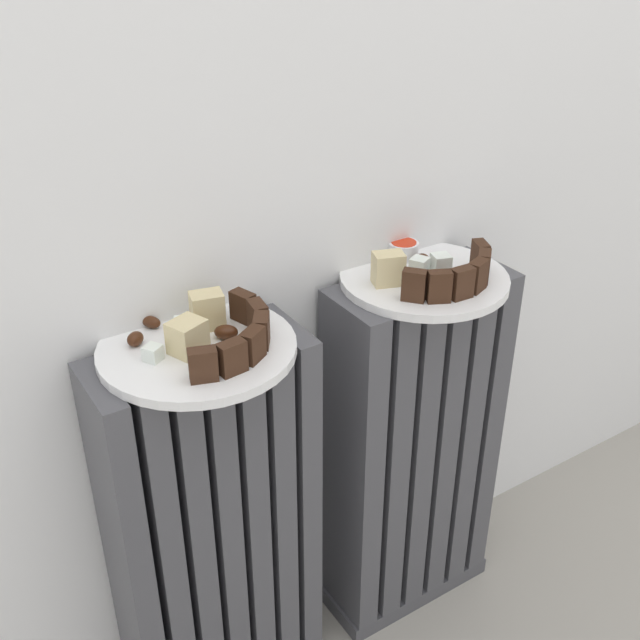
{
  "coord_description": "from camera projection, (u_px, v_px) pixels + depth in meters",
  "views": [
    {
      "loc": [
        -0.47,
        -0.46,
        1.09
      ],
      "look_at": [
        0.0,
        0.28,
        0.6
      ],
      "focal_mm": 43.08,
      "sensor_mm": 36.0,
      "label": 1
    }
  ],
  "objects": [
    {
      "name": "radiator_left",
      "position": [
        215.0,
        539.0,
        1.07
      ],
      "size": [
        0.29,
        0.12,
        0.6
      ],
      "color": "#47474C",
      "rests_on": "ground_plane"
    },
    {
      "name": "radiator_right",
      "position": [
        411.0,
        453.0,
        1.23
      ],
      "size": [
        0.29,
        0.12,
        0.6
      ],
      "color": "#47474C",
      "rests_on": "ground_plane"
    },
    {
      "name": "plate_left",
      "position": [
        197.0,
        348.0,
        0.92
      ],
      "size": [
        0.24,
        0.24,
        0.01
      ],
      "primitive_type": "cylinder",
      "color": "white",
      "rests_on": "radiator_left"
    },
    {
      "name": "plate_right",
      "position": [
        424.0,
        279.0,
        1.08
      ],
      "size": [
        0.24,
        0.24,
        0.01
      ],
      "primitive_type": "cylinder",
      "color": "white",
      "rests_on": "radiator_right"
    },
    {
      "name": "dark_cake_slice_left_0",
      "position": [
        203.0,
        365.0,
        0.84
      ],
      "size": [
        0.04,
        0.03,
        0.04
      ],
      "primitive_type": "cube",
      "rotation": [
        0.0,
        0.0,
        -0.33
      ],
      "color": "#382114",
      "rests_on": "plate_left"
    },
    {
      "name": "dark_cake_slice_left_1",
      "position": [
        232.0,
        357.0,
        0.85
      ],
      "size": [
        0.03,
        0.02,
        0.04
      ],
      "primitive_type": "cube",
      "rotation": [
        0.0,
        0.0,
        0.11
      ],
      "color": "#382114",
      "rests_on": "plate_left"
    },
    {
      "name": "dark_cake_slice_left_2",
      "position": [
        253.0,
        345.0,
        0.87
      ],
      "size": [
        0.04,
        0.03,
        0.04
      ],
      "primitive_type": "cube",
      "rotation": [
        0.0,
        0.0,
        0.55
      ],
      "color": "#382114",
      "rests_on": "plate_left"
    },
    {
      "name": "dark_cake_slice_left_3",
      "position": [
        261.0,
        331.0,
        0.9
      ],
      "size": [
        0.03,
        0.04,
        0.04
      ],
      "primitive_type": "cube",
      "rotation": [
        0.0,
        0.0,
        0.98
      ],
      "color": "#382114",
      "rests_on": "plate_left"
    },
    {
      "name": "dark_cake_slice_left_4",
      "position": [
        258.0,
        317.0,
        0.93
      ],
      "size": [
        0.02,
        0.03,
        0.04
      ],
      "primitive_type": "cube",
      "rotation": [
        0.0,
        0.0,
        1.42
      ],
      "color": "#382114",
      "rests_on": "plate_left"
    },
    {
      "name": "dark_cake_slice_left_5",
      "position": [
        243.0,
        306.0,
        0.95
      ],
      "size": [
        0.03,
        0.04,
        0.04
      ],
      "primitive_type": "cube",
      "rotation": [
        0.0,
        0.0,
        1.86
      ],
      "color": "#382114",
      "rests_on": "plate_left"
    },
    {
      "name": "marble_cake_slice_left_0",
      "position": [
        207.0,
        310.0,
        0.94
      ],
      "size": [
        0.05,
        0.04,
        0.05
      ],
      "primitive_type": "cube",
      "rotation": [
        0.0,
        0.0,
        -0.23
      ],
      "color": "beige",
      "rests_on": "plate_left"
    },
    {
      "name": "marble_cake_slice_left_1",
      "position": [
        187.0,
        337.0,
        0.89
      ],
      "size": [
        0.05,
        0.05,
        0.04
      ],
      "primitive_type": "cube",
      "rotation": [
        0.0,
        0.0,
        0.36
      ],
      "color": "beige",
      "rests_on": "plate_left"
    },
    {
      "name": "turkish_delight_left_0",
      "position": [
        184.0,
        327.0,
        0.93
      ],
      "size": [
        0.03,
        0.03,
        0.02
      ],
      "primitive_type": "cube",
      "rotation": [
        0.0,
        0.0,
        1.23
      ],
      "color": "white",
      "rests_on": "plate_left"
    },
    {
      "name": "turkish_delight_left_1",
      "position": [
        153.0,
        353.0,
        0.88
      ],
      "size": [
        0.03,
        0.03,
        0.02
      ],
      "primitive_type": "cube",
      "rotation": [
        0.0,
        0.0,
        0.55
      ],
      "color": "white",
      "rests_on": "plate_left"
    },
    {
      "name": "medjool_date_left_0",
      "position": [
        151.0,
        322.0,
        0.94
      ],
      "size": [
        0.03,
        0.03,
        0.01
      ],
      "primitive_type": "ellipsoid",
      "rotation": [
        0.0,
        0.0,
        2.12
      ],
      "color": "#3D1E0F",
      "rests_on": "plate_left"
    },
    {
      "name": "medjool_date_left_1",
      "position": [
        135.0,
        339.0,
        0.91
      ],
      "size": [
        0.03,
        0.03,
        0.02
      ],
      "primitive_type": "ellipsoid",
      "rotation": [
        0.0,
        0.0,
        0.53
      ],
      "color": "#3D1E0F",
      "rests_on": "plate_left"
    },
    {
      "name": "medjool_date_left_2",
      "position": [
        201.0,
        358.0,
        0.87
      ],
      "size": [
        0.03,
        0.03,
        0.02
      ],
      "primitive_type": "ellipsoid",
      "rotation": [
        0.0,
        0.0,
        0.94
      ],
      "color": "#3D1E0F",
      "rests_on": "plate_left"
    },
    {
      "name": "medjool_date_left_3",
      "position": [
        226.0,
        332.0,
        0.92
      ],
      "size": [
        0.03,
        0.03,
        0.02
      ],
      "primitive_type": "ellipsoid",
      "rotation": [
        0.0,
        0.0,
        2.52
      ],
      "color": "#3D1E0F",
      "rests_on": "plate_left"
    },
    {
      "name": "dark_cake_slice_right_0",
      "position": [
        414.0,
        286.0,
        1.0
      ],
      "size": [
        0.03,
        0.03,
        0.04
      ],
      "primitive_type": "cube",
      "rotation": [
        0.0,
        0.0,
        -0.87
      ],
      "color": "#382114",
      "rests_on": "plate_right"
    },
    {
      "name": "dark_cake_slice_right_1",
      "position": [
        439.0,
        287.0,
        1.0
      ],
      "size": [
        0.04,
        0.03,
        0.04
      ],
      "primitive_type": "cube",
      "rotation": [
        0.0,
        0.0,
        -0.46
      ],
      "color": "#382114",
      "rests_on": "plate_right"
    },
    {
      "name": "dark_cake_slice_right_2",
      "position": [
        462.0,
        283.0,
        1.01
      ],
      "size": [
        0.03,
        0.02,
        0.04
      ],
      "primitive_type": "cube",
      "rotation": [
        0.0,
        0.0,
        -0.05
      ],
      "color": "#382114",
      "rests_on": "plate_right"
    },
    {
      "name": "dark_cake_slice_right_3",
      "position": [
        477.0,
        276.0,
        1.02
      ],
      "size": [
        0.03,
        0.03,
        0.04
      ],
      "primitive_type": "cube",
      "rotation": [
        0.0,
        0.0,
        0.36
      ],
      "color": "#382114",
      "rests_on": "plate_right"
    },
    {
      "name": "dark_cake_slice_right_4",
      "position": [
        484.0,
        266.0,
        1.05
      ],
      "size": [
        0.03,
        0.03,
        0.04
      ],
      "primitive_type": "cube",
      "rotation": [
        0.0,
        0.0,
        0.77
      ],
      "color": "#382114",
      "rests_on": "plate_right"
    },
    {
      "name": "dark_cake_slice_right_5",
      "position": [
        480.0,
        256.0,
        1.08
      ],
      "size": [
        0.03,
        0.03,
        0.04
      ],
      "primitive_type": "cube",
      "rotation": [
        0.0,
        0.0,
        1.18
      ],
      "color": "#382114",
      "rests_on": "plate_right"
    },
    {
      "name": "marble_cake_slice_right_0",
      "position": [
        388.0,
        269.0,
        1.04
      ],
      "size": [
        0.05,
        0.04,
        0.05
      ],
      "primitive_type": "cube",
      "rotation": [
        0.0,
        0.0,
        -0.35
      ],
      "color": "beige",
      "rests_on": "plate_right"
    },
    {
      "name": "turkish_delight_right_0",
      "position": [
        419.0,
        266.0,
        1.08
      ],
      "size": [
        0.03,
        0.03,
        0.02
      ],
      "primitive_type": "cube",
      "rotation": [
        0.0,
        0.0,
        0.44
      ],
      "color": "white",
      "rests_on": "plate_right"
    },
    {
      "name": "turkish_delight_right_1",
      "position": [
        441.0,
        263.0,
        1.08
      ],
      "size": [
        0.03,
        0.03,
        0.02
      ],
      "primitive_type": "cube",
      "rotation": [
        0.0,
        0.0,
        1.28
      ],
      "color": "white",
      "rests_on": "plate_right"
    },
    {
      "name": "medjool_date_right_0",
      "position": [
        442.0,
        274.0,
        1.06
      ],
      "size": [
        0.03,
        0.02,
        0.01
      ],
      "primitive_type": "ellipsoid",
      "rotation": [
        0.0,
        0.0,
        2.95
      ],
      "color": "#3D1E0F",
      "rests_on": "plate_right"
    },
    {
      "name": "medjool_date_right_1",
      "position": [
        421.0,
        259.0,
        1.1
      ],
      "size": [
        0.03,
        0.02,
        0.02
      ],
      "primitive_type": "ellipsoid",
      "rotation": [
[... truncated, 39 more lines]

